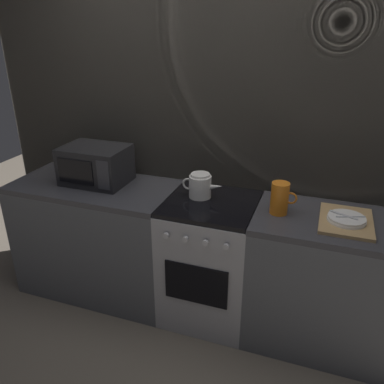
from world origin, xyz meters
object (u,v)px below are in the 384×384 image
at_px(kettle, 200,186).
at_px(pitcher, 280,198).
at_px(stove_unit, 210,260).
at_px(dish_pile, 346,220).
at_px(microwave, 96,165).

bearing_deg(kettle, pitcher, -7.25).
bearing_deg(stove_unit, dish_pile, -1.13).
relative_size(stove_unit, microwave, 1.96).
xyz_separation_m(kettle, dish_pile, (0.93, -0.07, -0.06)).
bearing_deg(dish_pile, pitcher, 179.95).
height_order(microwave, pitcher, microwave).
distance_m(pitcher, dish_pile, 0.40).
xyz_separation_m(stove_unit, microwave, (-0.89, 0.05, 0.59)).
bearing_deg(stove_unit, pitcher, -2.08).
height_order(stove_unit, microwave, microwave).
distance_m(microwave, kettle, 0.80).
relative_size(stove_unit, kettle, 3.16).
height_order(microwave, kettle, microwave).
bearing_deg(dish_pile, stove_unit, 178.87).
bearing_deg(pitcher, microwave, 177.19).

